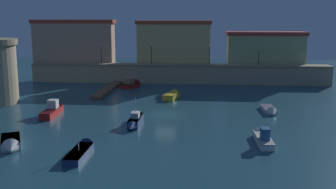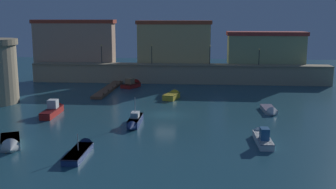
{
  "view_description": "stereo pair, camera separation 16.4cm",
  "coord_description": "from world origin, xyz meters",
  "px_view_note": "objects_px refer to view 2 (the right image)",
  "views": [
    {
      "loc": [
        4.64,
        -48.58,
        11.69
      ],
      "look_at": [
        0.0,
        3.9,
        1.81
      ],
      "focal_mm": 43.53,
      "sensor_mm": 36.0,
      "label": 1
    },
    {
      "loc": [
        4.81,
        -48.56,
        11.69
      ],
      "look_at": [
        0.0,
        3.9,
        1.81
      ],
      "focal_mm": 43.53,
      "sensor_mm": 36.0,
      "label": 2
    }
  ],
  "objects_px": {
    "quay_lamp_2": "(210,52)",
    "moored_boat_8": "(262,137)",
    "moored_boat_2": "(10,143)",
    "quay_lamp_0": "(102,51)",
    "moored_boat_0": "(82,149)",
    "moored_boat_5": "(54,109)",
    "quay_lamp_3": "(259,54)",
    "moored_boat_1": "(270,111)",
    "quay_lamp_1": "(152,51)",
    "moored_boat_3": "(133,84)",
    "mooring_buoy_0": "(55,101)",
    "moored_boat_4": "(134,121)",
    "moored_boat_6": "(173,96)"
  },
  "relations": [
    {
      "from": "moored_boat_4",
      "to": "moored_boat_0",
      "type": "bearing_deg",
      "value": -18.52
    },
    {
      "from": "moored_boat_1",
      "to": "moored_boat_3",
      "type": "bearing_deg",
      "value": -133.86
    },
    {
      "from": "moored_boat_4",
      "to": "moored_boat_6",
      "type": "bearing_deg",
      "value": 168.99
    },
    {
      "from": "moored_boat_2",
      "to": "moored_boat_6",
      "type": "distance_m",
      "value": 27.96
    },
    {
      "from": "quay_lamp_2",
      "to": "moored_boat_5",
      "type": "height_order",
      "value": "quay_lamp_2"
    },
    {
      "from": "moored_boat_0",
      "to": "moored_boat_5",
      "type": "bearing_deg",
      "value": 28.3
    },
    {
      "from": "quay_lamp_1",
      "to": "quay_lamp_3",
      "type": "distance_m",
      "value": 19.37
    },
    {
      "from": "quay_lamp_0",
      "to": "moored_boat_8",
      "type": "height_order",
      "value": "quay_lamp_0"
    },
    {
      "from": "quay_lamp_2",
      "to": "quay_lamp_3",
      "type": "bearing_deg",
      "value": 0.0
    },
    {
      "from": "quay_lamp_0",
      "to": "moored_boat_2",
      "type": "relative_size",
      "value": 0.68
    },
    {
      "from": "moored_boat_1",
      "to": "moored_boat_4",
      "type": "height_order",
      "value": "moored_boat_4"
    },
    {
      "from": "moored_boat_3",
      "to": "moored_boat_8",
      "type": "distance_m",
      "value": 35.12
    },
    {
      "from": "moored_boat_3",
      "to": "moored_boat_4",
      "type": "bearing_deg",
      "value": -145.39
    },
    {
      "from": "moored_boat_0",
      "to": "moored_boat_6",
      "type": "height_order",
      "value": "moored_boat_0"
    },
    {
      "from": "moored_boat_2",
      "to": "moored_boat_3",
      "type": "distance_m",
      "value": 34.85
    },
    {
      "from": "quay_lamp_1",
      "to": "quay_lamp_3",
      "type": "relative_size",
      "value": 1.2
    },
    {
      "from": "quay_lamp_2",
      "to": "moored_boat_6",
      "type": "bearing_deg",
      "value": -110.38
    },
    {
      "from": "quay_lamp_1",
      "to": "moored_boat_1",
      "type": "bearing_deg",
      "value": -52.16
    },
    {
      "from": "quay_lamp_2",
      "to": "moored_boat_0",
      "type": "xyz_separation_m",
      "value": [
        -11.56,
        -40.34,
        -5.46
      ]
    },
    {
      "from": "moored_boat_3",
      "to": "moored_boat_6",
      "type": "relative_size",
      "value": 1.09
    },
    {
      "from": "quay_lamp_3",
      "to": "moored_boat_6",
      "type": "height_order",
      "value": "quay_lamp_3"
    },
    {
      "from": "quay_lamp_3",
      "to": "moored_boat_0",
      "type": "bearing_deg",
      "value": -116.76
    },
    {
      "from": "moored_boat_3",
      "to": "mooring_buoy_0",
      "type": "xyz_separation_m",
      "value": [
        -9.03,
        -13.27,
        -0.48
      ]
    },
    {
      "from": "moored_boat_2",
      "to": "mooring_buoy_0",
      "type": "distance_m",
      "value": 21.51
    },
    {
      "from": "moored_boat_6",
      "to": "quay_lamp_1",
      "type": "bearing_deg",
      "value": 33.33
    },
    {
      "from": "mooring_buoy_0",
      "to": "moored_boat_3",
      "type": "bearing_deg",
      "value": 55.76
    },
    {
      "from": "moored_boat_1",
      "to": "moored_boat_8",
      "type": "xyz_separation_m",
      "value": [
        -2.67,
        -12.23,
        0.18
      ]
    },
    {
      "from": "moored_boat_0",
      "to": "moored_boat_4",
      "type": "distance_m",
      "value": 9.92
    },
    {
      "from": "moored_boat_0",
      "to": "moored_boat_5",
      "type": "height_order",
      "value": "moored_boat_0"
    },
    {
      "from": "moored_boat_2",
      "to": "moored_boat_8",
      "type": "relative_size",
      "value": 0.8
    },
    {
      "from": "quay_lamp_1",
      "to": "moored_boat_3",
      "type": "relative_size",
      "value": 0.73
    },
    {
      "from": "quay_lamp_2",
      "to": "moored_boat_3",
      "type": "xyz_separation_m",
      "value": [
        -13.23,
        -5.2,
        -5.29
      ]
    },
    {
      "from": "moored_boat_3",
      "to": "moored_boat_5",
      "type": "distance_m",
      "value": 21.9
    },
    {
      "from": "quay_lamp_3",
      "to": "moored_boat_8",
      "type": "xyz_separation_m",
      "value": [
        -4.04,
        -35.39,
        -5.02
      ]
    },
    {
      "from": "quay_lamp_3",
      "to": "moored_boat_5",
      "type": "bearing_deg",
      "value": -137.09
    },
    {
      "from": "quay_lamp_1",
      "to": "moored_boat_2",
      "type": "height_order",
      "value": "quay_lamp_1"
    },
    {
      "from": "moored_boat_1",
      "to": "mooring_buoy_0",
      "type": "distance_m",
      "value": 30.03
    },
    {
      "from": "quay_lamp_3",
      "to": "moored_boat_6",
      "type": "xyz_separation_m",
      "value": [
        -14.3,
        -14.87,
        -5.04
      ]
    },
    {
      "from": "moored_boat_0",
      "to": "moored_boat_8",
      "type": "relative_size",
      "value": 0.99
    },
    {
      "from": "quay_lamp_2",
      "to": "moored_boat_0",
      "type": "relative_size",
      "value": 0.55
    },
    {
      "from": "moored_boat_1",
      "to": "quay_lamp_0",
      "type": "bearing_deg",
      "value": -133.08
    },
    {
      "from": "moored_boat_3",
      "to": "quay_lamp_0",
      "type": "bearing_deg",
      "value": 76.46
    },
    {
      "from": "quay_lamp_3",
      "to": "quay_lamp_2",
      "type": "bearing_deg",
      "value": 180.0
    },
    {
      "from": "quay_lamp_2",
      "to": "moored_boat_8",
      "type": "height_order",
      "value": "quay_lamp_2"
    },
    {
      "from": "moored_boat_3",
      "to": "moored_boat_5",
      "type": "relative_size",
      "value": 0.71
    },
    {
      "from": "moored_boat_0",
      "to": "moored_boat_5",
      "type": "xyz_separation_m",
      "value": [
        -7.85,
        14.13,
        0.27
      ]
    },
    {
      "from": "quay_lamp_0",
      "to": "quay_lamp_1",
      "type": "relative_size",
      "value": 0.99
    },
    {
      "from": "moored_boat_0",
      "to": "quay_lamp_3",
      "type": "bearing_deg",
      "value": -27.52
    },
    {
      "from": "quay_lamp_3",
      "to": "moored_boat_8",
      "type": "distance_m",
      "value": 35.97
    },
    {
      "from": "quay_lamp_0",
      "to": "moored_boat_4",
      "type": "xyz_separation_m",
      "value": [
        11.46,
        -30.91,
        -5.27
      ]
    }
  ]
}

